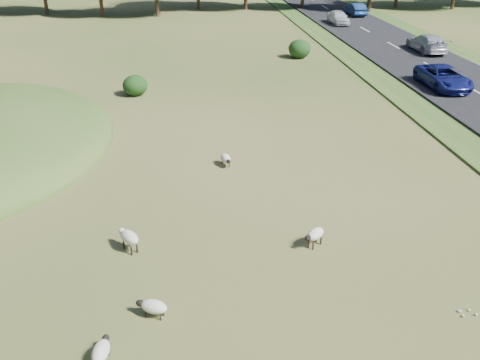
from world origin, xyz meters
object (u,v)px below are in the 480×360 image
(sheep_1, at_px, (226,159))
(car_6, at_px, (338,17))
(sheep_0, at_px, (315,234))
(car_0, at_px, (427,43))
(car_7, at_px, (356,9))
(sheep_2, at_px, (101,351))
(sheep_4, at_px, (129,237))
(car_5, at_px, (443,77))
(sheep_3, at_px, (153,307))

(sheep_1, height_order, car_6, car_6)
(sheep_0, xyz_separation_m, car_6, (13.82, 43.45, 0.47))
(car_0, distance_m, car_7, 19.87)
(car_6, bearing_deg, sheep_2, -113.49)
(sheep_2, relative_size, car_6, 0.25)
(sheep_4, bearing_deg, sheep_2, 140.51)
(sheep_4, relative_size, car_7, 0.25)
(sheep_2, bearing_deg, sheep_4, 5.86)
(sheep_1, distance_m, car_5, 19.53)
(sheep_1, height_order, car_7, car_7)
(car_0, relative_size, car_7, 1.17)
(sheep_2, bearing_deg, car_6, -13.03)
(sheep_0, bearing_deg, car_6, -146.91)
(sheep_0, height_order, car_0, car_0)
(sheep_2, bearing_deg, sheep_3, -28.57)
(sheep_1, xyz_separation_m, car_0, (20.13, 21.60, 0.64))
(sheep_3, xyz_separation_m, car_5, (19.64, 21.41, 0.61))
(sheep_3, bearing_deg, car_6, -88.83)
(car_0, bearing_deg, sheep_0, 58.83)
(car_5, bearing_deg, sheep_3, -132.53)
(sheep_1, bearing_deg, sheep_2, -33.26)
(sheep_0, relative_size, sheep_1, 0.94)
(sheep_2, bearing_deg, car_5, -31.83)
(sheep_1, height_order, car_5, car_5)
(car_0, relative_size, car_6, 1.21)
(sheep_1, relative_size, sheep_3, 0.99)
(car_7, bearing_deg, sheep_1, 64.10)
(car_6, height_order, car_7, car_7)
(car_5, bearing_deg, car_6, 90.00)
(sheep_0, distance_m, car_7, 52.08)
(sheep_4, height_order, car_7, car_7)
(sheep_4, xyz_separation_m, car_7, (24.36, 48.42, 0.42))
(sheep_2, bearing_deg, car_0, -25.65)
(car_7, bearing_deg, car_5, 82.96)
(car_0, height_order, car_7, car_0)
(sheep_2, relative_size, car_0, 0.20)
(car_5, height_order, car_7, car_7)
(sheep_1, xyz_separation_m, car_7, (20.13, 41.46, 0.62))
(sheep_3, height_order, car_6, car_6)
(car_7, bearing_deg, sheep_3, 65.81)
(car_5, bearing_deg, sheep_4, -139.35)
(car_6, bearing_deg, car_5, -90.00)
(sheep_3, height_order, car_5, car_5)
(sheep_1, relative_size, car_5, 0.20)
(car_5, bearing_deg, car_7, 82.96)
(sheep_1, xyz_separation_m, car_5, (16.33, 10.69, 0.62))
(sheep_4, height_order, car_6, car_6)
(sheep_0, xyz_separation_m, car_0, (17.62, 29.14, 0.50))
(sheep_0, height_order, car_6, car_6)
(sheep_1, relative_size, sheep_4, 0.94)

